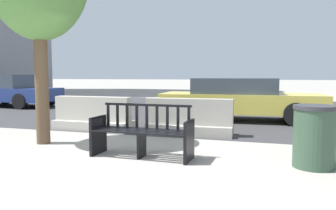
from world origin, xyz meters
name	(u,v)px	position (x,y,z in m)	size (l,w,h in m)	color
ground_plane	(101,170)	(0.00, 0.00, 0.00)	(200.00, 200.00, 0.00)	gray
street_asphalt	(208,110)	(0.00, 8.70, 0.00)	(120.00, 12.00, 0.01)	#333335
street_bench	(142,134)	(0.28, 0.91, 0.40)	(1.70, 0.56, 0.88)	black
jersey_barrier_centre	(189,120)	(0.55, 3.15, 0.34)	(2.03, 0.78, 0.84)	#9E998E
jersey_barrier_left	(93,116)	(-1.91, 3.10, 0.34)	(2.01, 0.70, 0.84)	#ADA89E
car_taxi_near	(239,99)	(1.43, 5.96, 0.66)	(4.83, 2.03, 1.28)	#DBC64C
car_sedan_mid	(11,91)	(-8.59, 7.61, 0.70)	(4.24, 2.12, 1.39)	navy
trash_bin	(314,136)	(2.95, 1.08, 0.47)	(0.63, 0.63, 0.93)	#334C38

